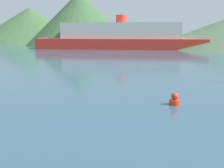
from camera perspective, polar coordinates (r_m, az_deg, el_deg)
The scene contains 4 objects.
ferry_distant at distance 61.52m, azimuth 1.88°, elevation 9.51°, with size 36.47×16.45×7.07m.
buoy_marker at distance 16.64m, azimuth 12.62°, elevation -3.13°, with size 0.62×0.62×0.71m.
hill_west at distance 96.94m, azimuth -16.29°, elevation 11.54°, with size 35.35×35.35×10.90m.
hill_central at distance 75.87m, azimuth -6.57°, elevation 13.09°, with size 27.92×27.92×13.57m.
Camera 1 is at (4.59, -0.99, 4.37)m, focal length 45.00 mm.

